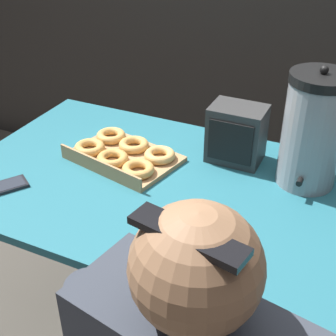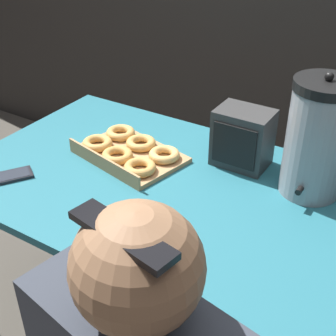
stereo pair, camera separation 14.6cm
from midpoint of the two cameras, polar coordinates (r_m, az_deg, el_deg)
name	(u,v)px [view 2 (the right image)]	position (r m, az deg, el deg)	size (l,w,h in m)	color
folding_table	(191,203)	(1.48, 5.69, -4.31)	(1.54, 0.84, 0.72)	#236675
donut_box	(129,152)	(1.62, -2.21, 1.93)	(0.40, 0.32, 0.05)	tan
coffee_urn	(317,139)	(1.46, 20.51, 3.27)	(0.19, 0.21, 0.39)	#939399
cell_phone	(9,176)	(1.58, -16.36, -1.07)	(0.14, 0.16, 0.01)	black
space_heater	(243,138)	(1.58, 11.71, 3.54)	(0.18, 0.14, 0.20)	#333333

